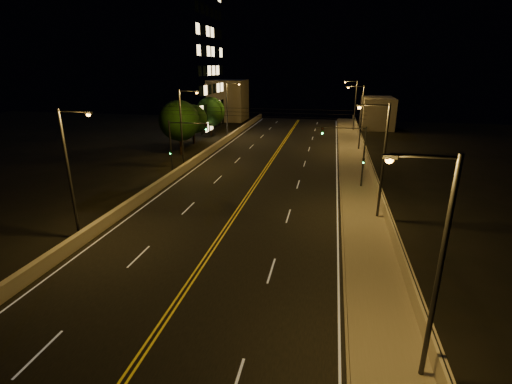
% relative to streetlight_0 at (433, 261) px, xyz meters
% --- Properties ---
extents(road, '(18.00, 120.00, 0.02)m').
position_rel_streetlight_0_xyz_m(road, '(-11.53, 16.64, -5.42)').
color(road, black).
rests_on(road, ground).
extents(sidewalk, '(3.60, 120.00, 0.30)m').
position_rel_streetlight_0_xyz_m(sidewalk, '(-0.73, 16.64, -5.28)').
color(sidewalk, gray).
rests_on(sidewalk, ground).
extents(curb, '(0.14, 120.00, 0.15)m').
position_rel_streetlight_0_xyz_m(curb, '(-2.60, 16.64, -5.35)').
color(curb, gray).
rests_on(curb, ground).
extents(parapet_wall, '(0.30, 120.00, 1.00)m').
position_rel_streetlight_0_xyz_m(parapet_wall, '(0.92, 16.64, -4.63)').
color(parapet_wall, '#A99D8D').
rests_on(parapet_wall, sidewalk).
extents(jersey_barrier, '(0.45, 120.00, 0.96)m').
position_rel_streetlight_0_xyz_m(jersey_barrier, '(-20.88, 16.64, -4.95)').
color(jersey_barrier, '#A99D8D').
rests_on(jersey_barrier, ground).
extents(distant_building_right, '(6.00, 10.00, 6.05)m').
position_rel_streetlight_0_xyz_m(distant_building_right, '(4.97, 66.44, -2.41)').
color(distant_building_right, gray).
rests_on(distant_building_right, ground).
extents(distant_building_left, '(8.00, 8.00, 8.98)m').
position_rel_streetlight_0_xyz_m(distant_building_left, '(-27.53, 71.22, -0.94)').
color(distant_building_left, gray).
rests_on(distant_building_left, ground).
extents(parapet_rail, '(0.06, 120.00, 0.06)m').
position_rel_streetlight_0_xyz_m(parapet_rail, '(0.92, 16.64, -4.10)').
color(parapet_rail, black).
rests_on(parapet_rail, parapet_wall).
extents(lane_markings, '(17.32, 116.00, 0.00)m').
position_rel_streetlight_0_xyz_m(lane_markings, '(-11.53, 16.57, -5.41)').
color(lane_markings, silver).
rests_on(lane_markings, road).
extents(streetlight_0, '(2.55, 0.28, 9.43)m').
position_rel_streetlight_0_xyz_m(streetlight_0, '(0.00, 0.00, 0.00)').
color(streetlight_0, '#2D2D33').
rests_on(streetlight_0, ground).
extents(streetlight_1, '(2.55, 0.28, 9.43)m').
position_rel_streetlight_0_xyz_m(streetlight_1, '(0.00, 16.90, 0.00)').
color(streetlight_1, '#2D2D33').
rests_on(streetlight_1, ground).
extents(streetlight_2, '(2.55, 0.28, 9.43)m').
position_rel_streetlight_0_xyz_m(streetlight_2, '(0.00, 43.42, 0.00)').
color(streetlight_2, '#2D2D33').
rests_on(streetlight_2, ground).
extents(streetlight_3, '(2.55, 0.28, 9.43)m').
position_rel_streetlight_0_xyz_m(streetlight_3, '(0.00, 61.33, 0.00)').
color(streetlight_3, '#2D2D33').
rests_on(streetlight_3, ground).
extents(streetlight_4, '(2.55, 0.28, 9.43)m').
position_rel_streetlight_0_xyz_m(streetlight_4, '(-21.46, 8.90, 0.00)').
color(streetlight_4, '#2D2D33').
rests_on(streetlight_4, ground).
extents(streetlight_5, '(2.55, 0.28, 9.43)m').
position_rel_streetlight_0_xyz_m(streetlight_5, '(-21.46, 29.28, 0.00)').
color(streetlight_5, '#2D2D33').
rests_on(streetlight_5, ground).
extents(streetlight_6, '(2.55, 0.28, 9.43)m').
position_rel_streetlight_0_xyz_m(streetlight_6, '(-21.46, 49.71, 0.00)').
color(streetlight_6, '#2D2D33').
rests_on(streetlight_6, ground).
extents(traffic_signal_right, '(5.11, 0.31, 6.42)m').
position_rel_streetlight_0_xyz_m(traffic_signal_right, '(-1.50, 24.99, -1.40)').
color(traffic_signal_right, '#2D2D33').
rests_on(traffic_signal_right, ground).
extents(traffic_signal_left, '(5.11, 0.31, 6.42)m').
position_rel_streetlight_0_xyz_m(traffic_signal_left, '(-20.36, 24.99, -1.40)').
color(traffic_signal_left, '#2D2D33').
rests_on(traffic_signal_left, ground).
extents(overhead_wires, '(22.00, 0.03, 0.83)m').
position_rel_streetlight_0_xyz_m(overhead_wires, '(-11.53, 26.14, 1.97)').
color(overhead_wires, black).
extents(building_tower, '(24.00, 15.00, 26.80)m').
position_rel_streetlight_0_xyz_m(building_tower, '(-36.93, 51.70, 7.40)').
color(building_tower, gray).
rests_on(building_tower, ground).
extents(tree_0, '(5.63, 5.63, 7.62)m').
position_rel_streetlight_0_xyz_m(tree_0, '(-24.77, 35.96, -0.62)').
color(tree_0, black).
rests_on(tree_0, ground).
extents(tree_1, '(4.62, 4.62, 6.26)m').
position_rel_streetlight_0_xyz_m(tree_1, '(-25.80, 43.81, -1.49)').
color(tree_1, black).
rests_on(tree_1, ground).
extents(tree_2, '(5.10, 5.10, 6.91)m').
position_rel_streetlight_0_xyz_m(tree_2, '(-25.05, 50.64, -1.08)').
color(tree_2, black).
rests_on(tree_2, ground).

